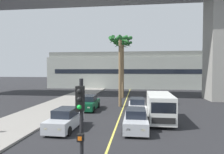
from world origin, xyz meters
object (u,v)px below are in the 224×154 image
Objects in this scene: palm_tree_mid_median at (120,48)px; traffic_light_median_near at (81,127)px; delivery_van at (160,107)px; palm_tree_near_median at (123,52)px; car_queue_second at (89,103)px; car_queue_front at (136,120)px; car_queue_third at (65,120)px; car_queue_fourth at (137,106)px.

traffic_light_median_near is at bearing -88.80° from palm_tree_mid_median.
palm_tree_near_median is at bearing 106.69° from delivery_van.
traffic_light_median_near is at bearing -77.19° from car_queue_second.
palm_tree_mid_median is at bearing 102.05° from car_queue_front.
delivery_van is 9.61m from palm_tree_mid_median.
palm_tree_mid_median reaches higher than car_queue_third.
car_queue_fourth is (0.08, 5.59, 0.00)m from car_queue_front.
car_queue_front is at bearing 79.82° from traffic_light_median_near.
car_queue_second is (-5.22, 6.95, 0.00)m from car_queue_front.
palm_tree_near_median is at bearing 91.35° from traffic_light_median_near.
delivery_van is (2.01, 2.66, 0.57)m from car_queue_front.
traffic_light_median_near is 0.47× the size of palm_tree_near_median.
car_queue_front is 0.99× the size of car_queue_third.
car_queue_front is 11.38m from palm_tree_mid_median.
palm_tree_near_median is at bearing 80.09° from car_queue_third.
delivery_van is (7.23, 3.20, 0.57)m from car_queue_third.
car_queue_third is 1.00× the size of car_queue_fourth.
palm_tree_near_median is 7.43m from palm_tree_mid_median.
palm_tree_near_median is at bearing 72.89° from car_queue_second.
car_queue_second is at bearing 165.60° from car_queue_fourth.
car_queue_fourth is at bearing 83.39° from traffic_light_median_near.
traffic_light_median_near is (3.62, -8.41, 1.99)m from car_queue_third.
car_queue_fourth is at bearing -78.39° from palm_tree_near_median.
car_queue_front and car_queue_third have the same top height.
delivery_van is 0.62× the size of palm_tree_mid_median.
car_queue_third is at bearing -174.13° from car_queue_front.
car_queue_third is (-5.23, -0.54, 0.00)m from car_queue_front.
car_queue_third is 0.49× the size of palm_tree_mid_median.
car_queue_second is at bearing 149.32° from delivery_van.
car_queue_second is 0.78× the size of delivery_van.
car_queue_second is 0.99× the size of car_queue_third.
car_queue_front is 0.48× the size of palm_tree_mid_median.
car_queue_third is 0.99× the size of traffic_light_median_near.
car_queue_front is 8.69m from car_queue_second.
traffic_light_median_near reaches higher than delivery_van.
traffic_light_median_near is (3.61, -15.90, 1.99)m from car_queue_second.
palm_tree_mid_median reaches higher than car_queue_fourth.
palm_tree_near_median reaches higher than delivery_van.
delivery_van reaches higher than car_queue_second.
palm_tree_near_median reaches higher than traffic_light_median_near.
car_queue_front is 0.99× the size of car_queue_fourth.
car_queue_second and car_queue_third have the same top height.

